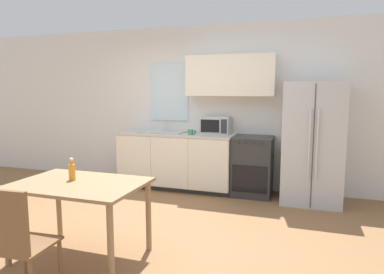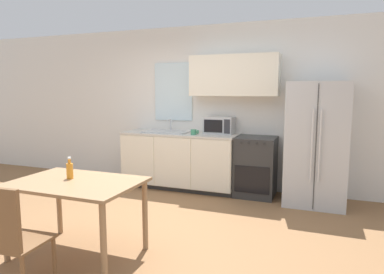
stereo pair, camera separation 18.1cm
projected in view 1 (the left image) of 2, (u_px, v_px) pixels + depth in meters
ground_plane at (148, 229)px, 4.06m from camera, size 12.00×12.00×0.00m
wall_back at (203, 103)px, 5.78m from camera, size 12.00×0.38×2.70m
kitchen_counter at (177, 160)px, 5.72m from camera, size 1.93×0.66×0.93m
oven_range at (253, 166)px, 5.34m from camera, size 0.60×0.62×0.92m
refrigerator at (313, 143)px, 4.95m from camera, size 0.83×0.78×1.75m
kitchen_sink at (163, 132)px, 5.74m from camera, size 0.74×0.44×0.21m
microwave at (216, 125)px, 5.56m from camera, size 0.47×0.32×0.28m
coffee_mug at (191, 132)px, 5.42m from camera, size 0.13×0.09×0.09m
dining_table at (79, 193)px, 3.28m from camera, size 1.23×0.83×0.75m
dining_chair_near at (16, 238)px, 2.54m from camera, size 0.43×0.43×0.93m
drink_bottle at (72, 171)px, 3.35m from camera, size 0.07×0.07×0.22m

